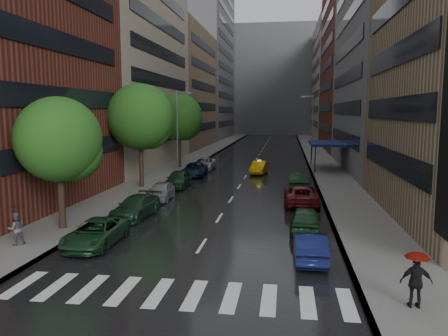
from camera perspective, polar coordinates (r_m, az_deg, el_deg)
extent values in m
plane|color=gray|center=(19.19, -5.30, -13.66)|extent=(220.00, 220.00, 0.00)
cube|color=black|center=(67.88, 4.53, 1.58)|extent=(14.00, 140.00, 0.01)
cube|color=gray|center=(69.02, -2.95, 1.75)|extent=(4.00, 140.00, 0.15)
cube|color=gray|center=(67.91, 12.13, 1.50)|extent=(4.00, 140.00, 0.15)
cube|color=silver|center=(19.78, -24.74, -13.64)|extent=(0.55, 2.80, 0.01)
cube|color=silver|center=(19.08, -21.09, -14.23)|extent=(0.55, 2.80, 0.01)
cube|color=silver|center=(18.47, -17.17, -14.79)|extent=(0.55, 2.80, 0.01)
cube|color=silver|center=(17.95, -12.97, -15.32)|extent=(0.55, 2.80, 0.01)
cube|color=silver|center=(17.52, -8.53, -15.79)|extent=(0.55, 2.80, 0.01)
cube|color=silver|center=(17.19, -3.87, -16.19)|extent=(0.55, 2.80, 0.01)
cube|color=silver|center=(16.98, 0.96, -16.49)|extent=(0.55, 2.80, 0.01)
cube|color=silver|center=(16.88, 5.89, -16.68)|extent=(0.55, 2.80, 0.01)
cube|color=silver|center=(16.89, 10.85, -16.76)|extent=(0.55, 2.80, 0.01)
cube|color=silver|center=(17.02, 15.77, -16.72)|extent=(0.55, 2.80, 0.01)
cube|color=maroon|center=(35.65, -25.80, 16.57)|extent=(8.00, 20.00, 26.00)
cube|color=gray|center=(57.65, -12.04, 17.37)|extent=(8.00, 28.00, 34.00)
cube|color=#937A5B|center=(83.74, -5.23, 10.21)|extent=(8.00, 28.00, 22.00)
cube|color=slate|center=(113.69, -1.69, 13.54)|extent=(8.00, 32.00, 38.00)
cube|color=slate|center=(54.71, 19.94, 12.35)|extent=(8.00, 28.00, 24.00)
cube|color=maroon|center=(82.86, 16.08, 14.85)|extent=(8.00, 28.00, 36.00)
cube|color=gray|center=(112.14, 13.89, 10.85)|extent=(8.00, 32.00, 28.00)
cube|color=slate|center=(135.77, 6.46, 11.23)|extent=(40.00, 14.00, 32.00)
cylinder|color=#382619|center=(26.94, -20.48, -3.25)|extent=(0.40, 0.40, 4.25)
sphere|color=#1E5116|center=(26.56, -20.80, 3.53)|extent=(4.85, 4.85, 4.85)
cylinder|color=#382619|center=(39.72, -10.76, 1.04)|extent=(0.40, 0.40, 5.13)
sphere|color=#1E5116|center=(39.49, -10.89, 6.60)|extent=(5.86, 5.86, 5.86)
cylinder|color=#382619|center=(53.25, -5.84, 2.63)|extent=(0.40, 0.40, 4.94)
sphere|color=#1E5116|center=(53.07, -5.89, 6.62)|extent=(5.65, 5.65, 5.65)
imported|color=yellow|center=(48.62, 4.62, 0.08)|extent=(1.91, 4.35, 1.39)
imported|color=#1B3B23|center=(23.66, -16.37, -8.13)|extent=(2.24, 4.83, 1.34)
imported|color=#173420|center=(29.13, -11.40, -4.99)|extent=(2.46, 5.02, 1.40)
imported|color=gray|center=(34.49, -8.22, -2.99)|extent=(1.88, 4.20, 1.40)
imported|color=black|center=(39.78, -5.97, -1.44)|extent=(1.87, 4.63, 1.58)
imported|color=#0D173D|center=(46.69, -3.84, -0.19)|extent=(2.78, 5.33, 1.43)
imported|color=#B8BDC3|center=(51.60, -2.68, 0.54)|extent=(2.39, 5.14, 1.43)
imported|color=#0E1645|center=(20.95, 11.15, -10.01)|extent=(1.49, 4.08, 1.34)
imported|color=#18361E|center=(25.83, 10.57, -6.53)|extent=(1.90, 4.30, 1.44)
imported|color=maroon|center=(32.80, 10.06, -3.50)|extent=(2.54, 5.37, 1.48)
imported|color=#19371D|center=(38.90, 9.77, -1.71)|extent=(1.81, 4.82, 1.57)
imported|color=#56555B|center=(24.68, -25.51, -7.18)|extent=(1.02, 1.01, 1.66)
imported|color=black|center=(24.50, -25.62, -5.32)|extent=(0.96, 0.98, 0.88)
imported|color=black|center=(16.85, 23.81, -13.47)|extent=(1.08, 0.46, 1.83)
imported|color=maroon|center=(16.61, 23.94, -11.10)|extent=(0.82, 0.82, 0.72)
cylinder|color=gray|center=(48.95, -6.11, 4.76)|extent=(0.18, 0.18, 9.00)
cube|color=gray|center=(48.61, -4.56, 9.71)|extent=(0.50, 0.22, 0.16)
cylinder|color=gray|center=(62.54, 11.46, 5.23)|extent=(0.18, 0.18, 9.00)
cube|color=gray|center=(62.47, 10.26, 9.11)|extent=(0.50, 0.22, 0.16)
cube|color=navy|center=(52.75, 13.33, 3.16)|extent=(4.00, 8.00, 0.25)
cylinder|color=black|center=(48.98, 11.81, 1.13)|extent=(0.12, 0.12, 3.00)
cylinder|color=black|center=(56.53, 11.33, 1.96)|extent=(0.12, 0.12, 3.00)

